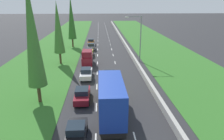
% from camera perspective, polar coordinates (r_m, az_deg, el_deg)
% --- Properties ---
extents(ground_plane, '(300.00, 300.00, 0.00)m').
position_cam_1_polar(ground_plane, '(61.41, -2.27, 7.56)').
color(ground_plane, '#28282B').
rests_on(ground_plane, ground).
extents(grass_verge_left, '(14.00, 140.00, 0.04)m').
position_cam_1_polar(grass_verge_left, '(62.44, -14.05, 7.22)').
color(grass_verge_left, '#2D6623').
rests_on(grass_verge_left, ground).
extents(grass_verge_right, '(14.00, 140.00, 0.04)m').
position_cam_1_polar(grass_verge_right, '(63.34, 10.94, 7.59)').
color(grass_verge_right, '#2D6623').
rests_on(grass_verge_right, ground).
extents(median_barrier, '(0.44, 120.00, 0.85)m').
position_cam_1_polar(median_barrier, '(61.71, 3.07, 8.00)').
color(median_barrier, '#9E9B93').
rests_on(median_barrier, ground).
extents(lane_markings, '(3.64, 116.00, 0.01)m').
position_cam_1_polar(lane_markings, '(61.41, -2.27, 7.56)').
color(lane_markings, white).
rests_on(lane_markings, ground).
extents(black_hatchback_left_lane, '(1.74, 3.90, 1.72)m').
position_cam_1_polar(black_hatchback_left_lane, '(18.89, -9.75, -16.55)').
color(black_hatchback_left_lane, black).
rests_on(black_hatchback_left_lane, ground).
extents(maroon_sedan_left_lane, '(1.82, 4.50, 1.64)m').
position_cam_1_polar(maroon_sedan_left_lane, '(25.56, -8.21, -6.69)').
color(maroon_sedan_left_lane, maroon).
rests_on(maroon_sedan_left_lane, ground).
extents(white_sedan_left_lane, '(1.82, 4.50, 1.64)m').
position_cam_1_polar(white_sedan_left_lane, '(32.87, -7.13, -0.84)').
color(white_sedan_left_lane, white).
rests_on(white_sedan_left_lane, ground).
extents(maroon_van_left_lane, '(1.96, 4.90, 2.82)m').
position_cam_1_polar(maroon_van_left_lane, '(39.63, -6.81, 3.42)').
color(maroon_van_left_lane, maroon).
rests_on(maroon_van_left_lane, ground).
extents(blue_box_truck_centre_lane, '(2.46, 9.40, 4.18)m').
position_cam_1_polar(blue_box_truck_centre_lane, '(21.58, -0.37, -7.38)').
color(blue_box_truck_centre_lane, black).
rests_on(blue_box_truck_centre_lane, ground).
extents(yellow_sedan_left_lane, '(1.82, 4.50, 1.64)m').
position_cam_1_polar(yellow_sedan_left_lane, '(46.36, -6.39, 4.89)').
color(yellow_sedan_left_lane, yellow).
rests_on(yellow_sedan_left_lane, ground).
extents(grey_hatchback_left_lane, '(1.74, 3.90, 1.72)m').
position_cam_1_polar(grey_hatchback_left_lane, '(52.02, -5.74, 6.43)').
color(grey_hatchback_left_lane, slate).
rests_on(grey_hatchback_left_lane, ground).
extents(orange_hatchback_left_lane, '(1.74, 3.90, 1.72)m').
position_cam_1_polar(orange_hatchback_left_lane, '(58.08, -5.78, 7.69)').
color(orange_hatchback_left_lane, orange).
rests_on(orange_hatchback_left_lane, ground).
extents(teal_sedan_centre_lane, '(1.82, 4.50, 1.64)m').
position_cam_1_polar(teal_sedan_centre_lane, '(31.13, -0.63, -1.81)').
color(teal_sedan_centre_lane, teal).
rests_on(teal_sedan_centre_lane, ground).
extents(poplar_tree_second, '(2.16, 2.16, 14.33)m').
position_cam_1_polar(poplar_tree_second, '(24.42, -21.19, 9.29)').
color(poplar_tree_second, '#4C3823').
rests_on(poplar_tree_second, ground).
extents(poplar_tree_third, '(2.09, 2.09, 11.79)m').
position_cam_1_polar(poplar_tree_third, '(40.28, -14.68, 11.24)').
color(poplar_tree_third, '#4C3823').
rests_on(poplar_tree_third, ground).
extents(poplar_tree_fourth, '(2.12, 2.12, 12.93)m').
position_cam_1_polar(poplar_tree_fourth, '(55.36, -11.15, 13.90)').
color(poplar_tree_fourth, '#4C3823').
rests_on(poplar_tree_fourth, ground).
extents(street_light_mast, '(3.20, 0.28, 9.00)m').
position_cam_1_polar(street_light_mast, '(40.98, 7.43, 9.38)').
color(street_light_mast, gray).
rests_on(street_light_mast, ground).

